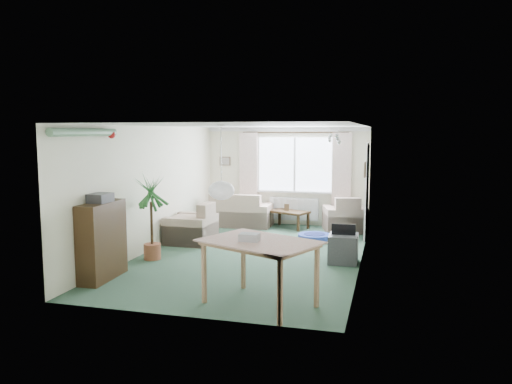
% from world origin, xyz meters
% --- Properties ---
extents(ground, '(6.50, 6.50, 0.00)m').
position_xyz_m(ground, '(0.00, 0.00, 0.00)').
color(ground, '#30513E').
extents(window, '(1.80, 0.03, 1.30)m').
position_xyz_m(window, '(0.20, 3.23, 1.50)').
color(window, white).
extents(curtain_rod, '(2.60, 0.03, 0.03)m').
position_xyz_m(curtain_rod, '(0.20, 3.15, 2.27)').
color(curtain_rod, black).
extents(curtain_left, '(0.45, 0.08, 2.00)m').
position_xyz_m(curtain_left, '(-0.95, 3.13, 1.27)').
color(curtain_left, beige).
extents(curtain_right, '(0.45, 0.08, 2.00)m').
position_xyz_m(curtain_right, '(1.35, 3.13, 1.27)').
color(curtain_right, beige).
extents(radiator, '(1.20, 0.10, 0.55)m').
position_xyz_m(radiator, '(0.20, 3.19, 0.40)').
color(radiator, white).
extents(doorway, '(0.03, 0.95, 2.00)m').
position_xyz_m(doorway, '(1.99, 2.20, 1.00)').
color(doorway, black).
extents(pendant_lamp, '(0.36, 0.36, 0.36)m').
position_xyz_m(pendant_lamp, '(0.20, -2.30, 1.48)').
color(pendant_lamp, white).
extents(tinsel_garland, '(1.60, 1.60, 0.12)m').
position_xyz_m(tinsel_garland, '(-1.92, -2.30, 2.28)').
color(tinsel_garland, '#196626').
extents(bauble_cluster_a, '(0.20, 0.20, 0.20)m').
position_xyz_m(bauble_cluster_a, '(1.30, 0.90, 2.22)').
color(bauble_cluster_a, silver).
extents(bauble_cluster_b, '(0.20, 0.20, 0.20)m').
position_xyz_m(bauble_cluster_b, '(1.60, -0.30, 2.22)').
color(bauble_cluster_b, silver).
extents(wall_picture_back, '(0.28, 0.03, 0.22)m').
position_xyz_m(wall_picture_back, '(-1.60, 3.23, 1.55)').
color(wall_picture_back, brown).
extents(wall_picture_right, '(0.03, 0.24, 0.30)m').
position_xyz_m(wall_picture_right, '(1.98, 1.20, 1.55)').
color(wall_picture_right, brown).
extents(sofa, '(1.64, 0.90, 0.81)m').
position_xyz_m(sofa, '(-1.10, 2.75, 0.40)').
color(sofa, beige).
rests_on(sofa, ground).
extents(armchair_corner, '(1.12, 1.09, 0.82)m').
position_xyz_m(armchair_corner, '(1.48, 2.73, 0.41)').
color(armchair_corner, beige).
rests_on(armchair_corner, ground).
extents(armchair_left, '(0.90, 0.95, 0.84)m').
position_xyz_m(armchair_left, '(-1.50, 0.68, 0.42)').
color(armchair_left, '#BEA78F').
rests_on(armchair_left, ground).
extents(coffee_table, '(1.06, 0.85, 0.42)m').
position_xyz_m(coffee_table, '(0.15, 2.75, 0.21)').
color(coffee_table, black).
rests_on(coffee_table, ground).
extents(photo_frame, '(0.12, 0.04, 0.16)m').
position_xyz_m(photo_frame, '(0.10, 2.75, 0.50)').
color(photo_frame, brown).
rests_on(photo_frame, coffee_table).
extents(bookshelf, '(0.37, 1.00, 1.21)m').
position_xyz_m(bookshelf, '(-1.84, -2.08, 0.60)').
color(bookshelf, black).
rests_on(bookshelf, ground).
extents(hifi_box, '(0.29, 0.36, 0.14)m').
position_xyz_m(hifi_box, '(-1.84, -2.09, 1.28)').
color(hifi_box, '#353438').
rests_on(hifi_box, bookshelf).
extents(houseplant, '(0.72, 0.72, 1.53)m').
position_xyz_m(houseplant, '(-1.65, -0.78, 0.76)').
color(houseplant, '#22632A').
rests_on(houseplant, ground).
extents(dining_table, '(1.61, 1.39, 0.85)m').
position_xyz_m(dining_table, '(0.83, -2.60, 0.43)').
color(dining_table, tan).
rests_on(dining_table, ground).
extents(gift_box, '(0.25, 0.19, 0.12)m').
position_xyz_m(gift_box, '(0.70, -2.65, 0.91)').
color(gift_box, '#B1B1BC').
rests_on(gift_box, dining_table).
extents(tv_cube, '(0.51, 0.56, 0.50)m').
position_xyz_m(tv_cube, '(1.70, -0.12, 0.25)').
color(tv_cube, '#3D3C42').
rests_on(tv_cube, ground).
extents(pet_bed, '(0.86, 0.86, 0.14)m').
position_xyz_m(pet_bed, '(0.95, 1.53, 0.07)').
color(pet_bed, navy).
rests_on(pet_bed, ground).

